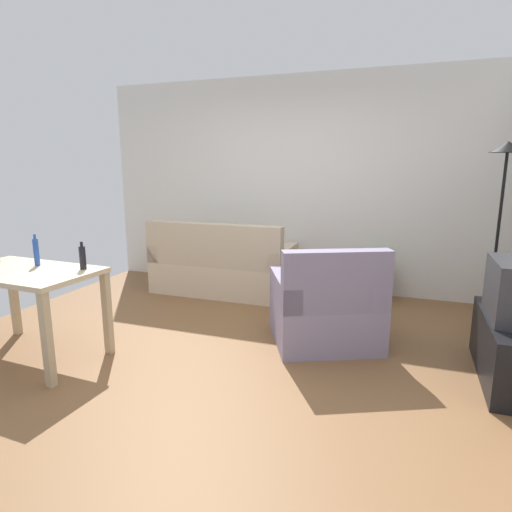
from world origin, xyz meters
TOP-DOWN VIEW (x-y plane):
  - ground_plane at (0.00, 0.00)m, footprint 5.20×4.40m
  - wall_rear at (0.00, 2.20)m, footprint 5.20×0.10m
  - couch at (-0.75, 1.59)m, footprint 1.74×0.84m
  - torchiere_lamp at (2.25, 1.31)m, footprint 0.32×0.32m
  - desk at (-1.49, -0.70)m, footprint 1.23×0.76m
  - potted_plant at (1.14, 1.90)m, footprint 0.36×0.36m
  - armchair at (0.80, 0.42)m, footprint 1.17×1.14m
  - bottle_blue at (-1.50, -0.54)m, footprint 0.04×0.04m
  - bottle_dark at (-1.04, -0.52)m, footprint 0.05×0.05m

SIDE VIEW (x-z plane):
  - ground_plane at x=0.00m, z-range -0.02..0.00m
  - couch at x=-0.75m, z-range -0.15..0.77m
  - armchair at x=0.80m, z-range -0.14..0.78m
  - potted_plant at x=1.14m, z-range 0.05..0.62m
  - desk at x=-1.49m, z-range 0.27..1.03m
  - bottle_dark at x=-1.04m, z-range 0.74..0.97m
  - bottle_blue at x=-1.50m, z-range 0.74..1.01m
  - wall_rear at x=0.00m, z-range 0.00..2.70m
  - torchiere_lamp at x=2.25m, z-range 0.51..2.32m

